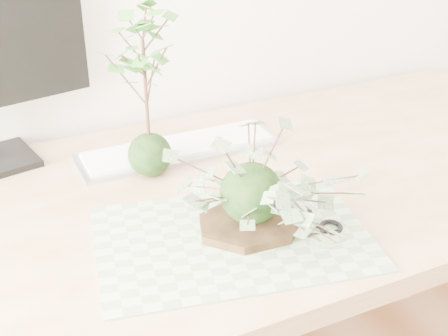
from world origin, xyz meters
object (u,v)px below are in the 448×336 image
at_px(ivy_kokedama, 252,167).
at_px(keyboard, 179,148).
at_px(maple_kokedama, 143,51).
at_px(desk, 236,226).

distance_m(ivy_kokedama, keyboard, 0.34).
bearing_deg(maple_kokedama, ivy_kokedama, -71.54).
xyz_separation_m(desk, maple_kokedama, (-0.13, 0.12, 0.33)).
relative_size(maple_kokedama, keyboard, 0.83).
xyz_separation_m(ivy_kokedama, maple_kokedama, (-0.08, 0.25, 0.13)).
bearing_deg(maple_kokedama, keyboard, 37.72).
height_order(ivy_kokedama, maple_kokedama, maple_kokedama).
height_order(maple_kokedama, keyboard, maple_kokedama).
bearing_deg(keyboard, desk, -75.91).
bearing_deg(keyboard, maple_kokedama, -141.74).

